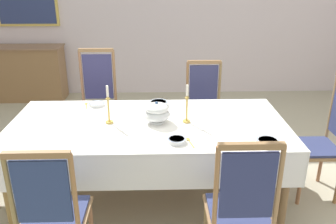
# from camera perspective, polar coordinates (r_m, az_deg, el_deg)

# --- Properties ---
(ground) EXTENTS (7.63, 6.26, 0.04)m
(ground) POSITION_cam_1_polar(r_m,az_deg,el_deg) (3.64, -2.93, -13.15)
(ground) COLOR #B1AA90
(dining_table) EXTENTS (2.49, 1.18, 0.77)m
(dining_table) POSITION_cam_1_polar(r_m,az_deg,el_deg) (3.27, -3.18, -2.87)
(dining_table) COLOR olive
(dining_table) RESTS_ON ground
(tablecloth) EXTENTS (2.51, 1.20, 0.32)m
(tablecloth) POSITION_cam_1_polar(r_m,az_deg,el_deg) (3.27, -3.18, -2.86)
(tablecloth) COLOR white
(tablecloth) RESTS_ON dining_table
(chair_south_a) EXTENTS (0.44, 0.42, 1.09)m
(chair_south_a) POSITION_cam_1_polar(r_m,az_deg,el_deg) (2.58, -18.02, -14.95)
(chair_south_a) COLOR olive
(chair_south_a) RESTS_ON ground
(chair_north_a) EXTENTS (0.44, 0.42, 1.23)m
(chair_north_a) POSITION_cam_1_polar(r_m,az_deg,el_deg) (4.29, -11.14, 1.61)
(chair_north_a) COLOR #8E6C4A
(chair_north_a) RESTS_ON ground
(chair_south_b) EXTENTS (0.44, 0.42, 1.13)m
(chair_south_b) POSITION_cam_1_polar(r_m,az_deg,el_deg) (2.53, 11.51, -14.70)
(chair_south_b) COLOR olive
(chair_south_b) RESTS_ON ground
(chair_north_b) EXTENTS (0.44, 0.42, 1.08)m
(chair_north_b) POSITION_cam_1_polar(r_m,az_deg,el_deg) (4.27, 5.81, 1.13)
(chair_north_b) COLOR #95653A
(chair_north_b) RESTS_ON ground
(chair_head_east) EXTENTS (0.42, 0.44, 1.20)m
(chair_head_east) POSITION_cam_1_polar(r_m,az_deg,el_deg) (3.66, 23.81, -3.74)
(chair_head_east) COLOR #916141
(chair_head_east) RESTS_ON ground
(soup_tureen) EXTENTS (0.25, 0.25, 0.20)m
(soup_tureen) POSITION_cam_1_polar(r_m,az_deg,el_deg) (3.20, -1.83, -0.06)
(soup_tureen) COLOR silver
(soup_tureen) RESTS_ON tablecloth
(candlestick_west) EXTENTS (0.07, 0.07, 0.35)m
(candlestick_west) POSITION_cam_1_polar(r_m,az_deg,el_deg) (3.21, -9.52, 0.60)
(candlestick_west) COLOR gold
(candlestick_west) RESTS_ON tablecloth
(candlestick_east) EXTENTS (0.07, 0.07, 0.35)m
(candlestick_east) POSITION_cam_1_polar(r_m,az_deg,el_deg) (3.19, 3.04, 0.75)
(candlestick_east) COLOR gold
(candlestick_east) RESTS_ON tablecloth
(bowl_near_left) EXTENTS (0.16, 0.16, 0.03)m
(bowl_near_left) POSITION_cam_1_polar(r_m,az_deg,el_deg) (3.70, -11.37, 1.29)
(bowl_near_left) COLOR silver
(bowl_near_left) RESTS_ON tablecloth
(bowl_near_right) EXTENTS (0.15, 0.15, 0.04)m
(bowl_near_right) POSITION_cam_1_polar(r_m,az_deg,el_deg) (2.86, 1.41, -4.53)
(bowl_near_right) COLOR silver
(bowl_near_right) RESTS_ON tablecloth
(bowl_far_left) EXTENTS (0.18, 0.18, 0.04)m
(bowl_far_left) POSITION_cam_1_polar(r_m,az_deg,el_deg) (2.94, 15.71, -4.62)
(bowl_far_left) COLOR silver
(bowl_far_left) RESTS_ON tablecloth
(bowl_far_right) EXTENTS (0.19, 0.19, 0.04)m
(bowl_far_right) POSITION_cam_1_polar(r_m,az_deg,el_deg) (3.65, -1.52, 1.48)
(bowl_far_right) COLOR silver
(bowl_far_right) RESTS_ON tablecloth
(spoon_primary) EXTENTS (0.05, 0.18, 0.01)m
(spoon_primary) POSITION_cam_1_polar(r_m,az_deg,el_deg) (3.75, -13.01, 1.21)
(spoon_primary) COLOR gold
(spoon_primary) RESTS_ON tablecloth
(spoon_secondary) EXTENTS (0.06, 0.17, 0.01)m
(spoon_secondary) POSITION_cam_1_polar(r_m,az_deg,el_deg) (2.90, 3.35, -4.55)
(spoon_secondary) COLOR gold
(spoon_secondary) RESTS_ON tablecloth
(sideboard) EXTENTS (1.44, 0.48, 0.90)m
(sideboard) POSITION_cam_1_polar(r_m,az_deg,el_deg) (6.48, -22.46, 5.77)
(sideboard) COLOR olive
(sideboard) RESTS_ON ground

